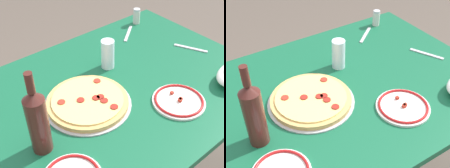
{
  "view_description": "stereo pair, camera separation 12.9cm",
  "coord_description": "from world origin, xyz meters",
  "views": [
    {
      "loc": [
        -0.65,
        -0.77,
        1.54
      ],
      "look_at": [
        0.0,
        0.0,
        0.74
      ],
      "focal_mm": 49.41,
      "sensor_mm": 36.0,
      "label": 1
    },
    {
      "loc": [
        -0.54,
        -0.85,
        1.54
      ],
      "look_at": [
        0.0,
        0.0,
        0.74
      ],
      "focal_mm": 49.41,
      "sensor_mm": 36.0,
      "label": 2
    }
  ],
  "objects": [
    {
      "name": "water_glass",
      "position": [
        0.09,
        0.14,
        0.77
      ],
      "size": [
        0.06,
        0.06,
        0.14
      ],
      "primitive_type": "cylinder",
      "color": "silver",
      "rests_on": "dining_table"
    },
    {
      "name": "pepperoni_pizza",
      "position": [
        -0.13,
        -0.01,
        0.72
      ],
      "size": [
        0.35,
        0.35,
        0.03
      ],
      "color": "#B7B7BC",
      "rests_on": "dining_table"
    },
    {
      "name": "side_plate_far",
      "position": [
        0.15,
        -0.24,
        0.71
      ],
      "size": [
        0.21,
        0.21,
        0.02
      ],
      "color": "white",
      "rests_on": "dining_table"
    },
    {
      "name": "spice_shaker",
      "position": [
        0.5,
        0.37,
        0.75
      ],
      "size": [
        0.04,
        0.04,
        0.09
      ],
      "color": "silver",
      "rests_on": "dining_table"
    },
    {
      "name": "fork_left",
      "position": [
        0.52,
        -0.01,
        0.71
      ],
      "size": [
        0.09,
        0.16,
        0.0
      ],
      "primitive_type": "cube",
      "rotation": [
        0.0,
        0.0,
        5.16
      ],
      "color": "#B7B7BC",
      "rests_on": "dining_table"
    },
    {
      "name": "dining_table",
      "position": [
        0.0,
        0.0,
        0.6
      ],
      "size": [
        1.34,
        0.93,
        0.71
      ],
      "color": "#145938",
      "rests_on": "ground"
    },
    {
      "name": "fork_right",
      "position": [
        0.37,
        0.31,
        0.71
      ],
      "size": [
        0.14,
        0.12,
        0.0
      ],
      "primitive_type": "cube",
      "rotation": [
        0.0,
        0.0,
        0.65
      ],
      "color": "#B7B7BC",
      "rests_on": "dining_table"
    },
    {
      "name": "wine_bottle",
      "position": [
        -0.38,
        -0.09,
        0.84
      ],
      "size": [
        0.07,
        0.07,
        0.32
      ],
      "color": "#471E19",
      "rests_on": "dining_table"
    }
  ]
}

